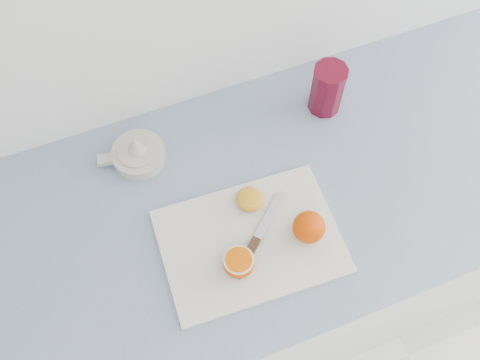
# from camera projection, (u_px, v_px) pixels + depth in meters

# --- Properties ---
(counter) EXTENTS (2.48, 0.64, 0.89)m
(counter) POSITION_uv_depth(u_px,v_px,m) (255.00, 263.00, 1.56)
(counter) COLOR white
(counter) RESTS_ON ground
(cutting_board) EXTENTS (0.38, 0.28, 0.01)m
(cutting_board) POSITION_uv_depth(u_px,v_px,m) (250.00, 241.00, 1.11)
(cutting_board) COLOR silver
(cutting_board) RESTS_ON counter
(whole_orange) EXTENTS (0.07, 0.07, 0.07)m
(whole_orange) POSITION_uv_depth(u_px,v_px,m) (309.00, 227.00, 1.08)
(whole_orange) COLOR #E15300
(whole_orange) RESTS_ON cutting_board
(half_orange) EXTENTS (0.06, 0.06, 0.04)m
(half_orange) POSITION_uv_depth(u_px,v_px,m) (239.00, 263.00, 1.06)
(half_orange) COLOR #E15300
(half_orange) RESTS_ON cutting_board
(squeezed_shell) EXTENTS (0.06, 0.06, 0.03)m
(squeezed_shell) POSITION_uv_depth(u_px,v_px,m) (250.00, 199.00, 1.13)
(squeezed_shell) COLOR orange
(squeezed_shell) RESTS_ON cutting_board
(paring_knife) EXTENTS (0.17, 0.15, 0.01)m
(paring_knife) POSITION_uv_depth(u_px,v_px,m) (251.00, 250.00, 1.09)
(paring_knife) COLOR #4F3520
(paring_knife) RESTS_ON cutting_board
(citrus_juicer) EXTENTS (0.15, 0.12, 0.08)m
(citrus_juicer) POSITION_uv_depth(u_px,v_px,m) (138.00, 153.00, 1.19)
(citrus_juicer) COLOR beige
(citrus_juicer) RESTS_ON counter
(red_tumbler) EXTENTS (0.08, 0.08, 0.13)m
(red_tumbler) POSITION_uv_depth(u_px,v_px,m) (327.00, 90.00, 1.23)
(red_tumbler) COLOR maroon
(red_tumbler) RESTS_ON counter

